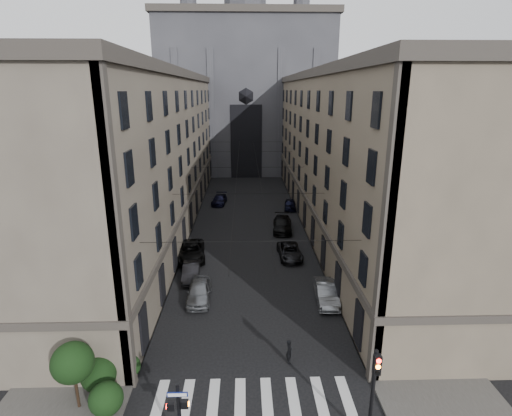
{
  "coord_description": "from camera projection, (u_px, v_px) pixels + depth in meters",
  "views": [
    {
      "loc": [
        -0.4,
        -13.5,
        16.68
      ],
      "look_at": [
        0.32,
        10.83,
        9.45
      ],
      "focal_mm": 28.0,
      "sensor_mm": 36.0,
      "label": 1
    }
  ],
  "objects": [
    {
      "name": "sidewalk_left",
      "position": [
        167.0,
        223.0,
        51.87
      ],
      "size": [
        7.0,
        80.0,
        0.15
      ],
      "primitive_type": "cube",
      "color": "#383533",
      "rests_on": "ground"
    },
    {
      "name": "sidewalk_right",
      "position": [
        328.0,
        221.0,
        52.46
      ],
      "size": [
        7.0,
        80.0,
        0.15
      ],
      "primitive_type": "cube",
      "color": "#383533",
      "rests_on": "ground"
    },
    {
      "name": "zebra_crossing",
      "position": [
        253.0,
        398.0,
        22.48
      ],
      "size": [
        11.0,
        3.2,
        0.01
      ],
      "primitive_type": "cube",
      "color": "beige",
      "rests_on": "ground"
    },
    {
      "name": "building_left",
      "position": [
        139.0,
        152.0,
        49.15
      ],
      "size": [
        13.6,
        60.6,
        18.85
      ],
      "color": "#51483E",
      "rests_on": "ground"
    },
    {
      "name": "building_right",
      "position": [
        355.0,
        151.0,
        49.91
      ],
      "size": [
        13.6,
        60.6,
        18.85
      ],
      "color": "brown",
      "rests_on": "ground"
    },
    {
      "name": "gothic_tower",
      "position": [
        246.0,
        84.0,
        84.45
      ],
      "size": [
        35.0,
        23.0,
        58.0
      ],
      "color": "#2D2D33",
      "rests_on": "ground"
    },
    {
      "name": "pedestrian_signal_left",
      "position": [
        179.0,
        414.0,
        18.37
      ],
      "size": [
        1.02,
        0.38,
        4.0
      ],
      "color": "black",
      "rests_on": "ground"
    },
    {
      "name": "traffic_light_right",
      "position": [
        374.0,
        386.0,
        18.76
      ],
      "size": [
        0.34,
        0.5,
        5.2
      ],
      "color": "black",
      "rests_on": "ground"
    },
    {
      "name": "shrub_cluster",
      "position": [
        94.0,
        374.0,
        21.73
      ],
      "size": [
        3.9,
        4.4,
        3.9
      ],
      "color": "black",
      "rests_on": "sidewalk_left"
    },
    {
      "name": "tram_wires",
      "position": [
        248.0,
        168.0,
        49.77
      ],
      "size": [
        14.0,
        60.0,
        0.43
      ],
      "color": "black",
      "rests_on": "ground"
    },
    {
      "name": "car_left_near",
      "position": [
        199.0,
        291.0,
        32.74
      ],
      "size": [
        1.98,
        4.74,
        1.61
      ],
      "primitive_type": "imported",
      "rotation": [
        0.0,
        0.0,
        0.02
      ],
      "color": "slate",
      "rests_on": "ground"
    },
    {
      "name": "car_left_midnear",
      "position": [
        191.0,
        272.0,
        36.51
      ],
      "size": [
        1.71,
        4.3,
        1.39
      ],
      "primitive_type": "imported",
      "rotation": [
        0.0,
        0.0,
        0.06
      ],
      "color": "black",
      "rests_on": "ground"
    },
    {
      "name": "car_left_midfar",
      "position": [
        191.0,
        251.0,
        40.75
      ],
      "size": [
        3.4,
        6.19,
        1.64
      ],
      "primitive_type": "imported",
      "rotation": [
        0.0,
        0.0,
        0.12
      ],
      "color": "black",
      "rests_on": "ground"
    },
    {
      "name": "car_left_far",
      "position": [
        219.0,
        200.0,
        60.47
      ],
      "size": [
        2.39,
        4.89,
        1.37
      ],
      "primitive_type": "imported",
      "rotation": [
        0.0,
        0.0,
        -0.1
      ],
      "color": "black",
      "rests_on": "ground"
    },
    {
      "name": "car_right_near",
      "position": [
        326.0,
        293.0,
        32.52
      ],
      "size": [
        1.9,
        4.81,
        1.56
      ],
      "primitive_type": "imported",
      "rotation": [
        0.0,
        0.0,
        -0.05
      ],
      "color": "slate",
      "rests_on": "ground"
    },
    {
      "name": "car_right_midnear",
      "position": [
        290.0,
        252.0,
        41.08
      ],
      "size": [
        2.47,
        4.97,
        1.36
      ],
      "primitive_type": "imported",
      "rotation": [
        0.0,
        0.0,
        0.05
      ],
      "color": "black",
      "rests_on": "ground"
    },
    {
      "name": "car_right_midfar",
      "position": [
        282.0,
        224.0,
        48.93
      ],
      "size": [
        2.75,
        5.76,
        1.62
      ],
      "primitive_type": "imported",
      "rotation": [
        0.0,
        0.0,
        -0.09
      ],
      "color": "black",
      "rests_on": "ground"
    },
    {
      "name": "car_right_far",
      "position": [
        290.0,
        205.0,
        57.82
      ],
      "size": [
        2.12,
        4.27,
        1.4
      ],
      "primitive_type": "imported",
      "rotation": [
        0.0,
        0.0,
        -0.12
      ],
      "color": "black",
      "rests_on": "ground"
    },
    {
      "name": "pedestrian",
      "position": [
        289.0,
        351.0,
        25.19
      ],
      "size": [
        0.4,
        0.61,
        1.64
      ],
      "primitive_type": "imported",
      "rotation": [
        0.0,
        0.0,
        1.59
      ],
      "color": "black",
      "rests_on": "ground"
    }
  ]
}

